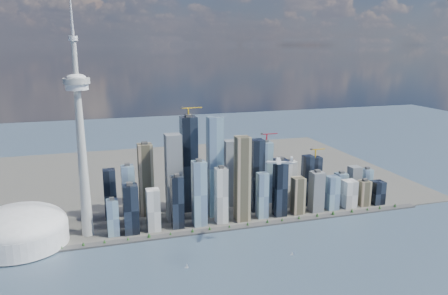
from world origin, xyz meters
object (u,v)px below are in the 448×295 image
object	(u,v)px
dome_stadium	(20,229)
sailboat_east	(292,254)
needle_tower	(81,136)
airplane	(280,162)
sailboat_west	(187,266)

from	to	relation	value
dome_stadium	sailboat_east	world-z (taller)	dome_stadium
needle_tower	airplane	distance (m)	437.22
dome_stadium	airplane	xyz separation A→B (m)	(534.11, -174.37, 153.40)
needle_tower	sailboat_east	size ratio (longest dim) A/B	64.35
needle_tower	dome_stadium	xyz separation A→B (m)	(-140.00, -10.00, -196.40)
needle_tower	sailboat_west	xyz separation A→B (m)	(186.39, -213.74, -232.41)
dome_stadium	sailboat_west	xyz separation A→B (m)	(326.39, -203.74, -36.01)
sailboat_west	needle_tower	bearing A→B (deg)	149.97
dome_stadium	sailboat_west	world-z (taller)	dome_stadium
dome_stadium	sailboat_east	xyz separation A→B (m)	(549.43, -214.56, -36.69)
airplane	sailboat_east	distance (m)	194.90
dome_stadium	airplane	size ratio (longest dim) A/B	3.33
dome_stadium	airplane	world-z (taller)	airplane
airplane	dome_stadium	bearing A→B (deg)	-175.50
dome_stadium	sailboat_west	size ratio (longest dim) A/B	18.74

